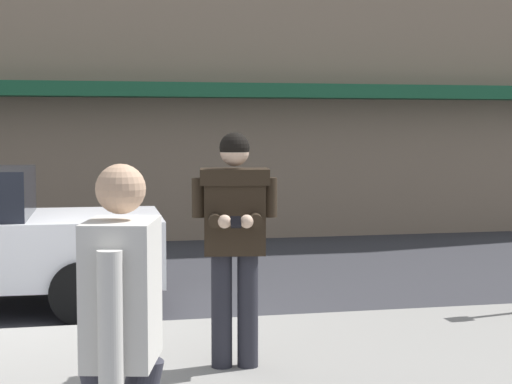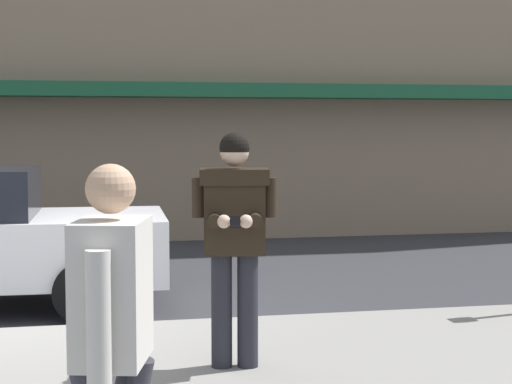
% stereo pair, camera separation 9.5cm
% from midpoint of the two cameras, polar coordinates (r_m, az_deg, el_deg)
% --- Properties ---
extents(ground_plane, '(80.00, 80.00, 0.00)m').
position_cam_midpoint_polar(ground_plane, '(8.50, -16.63, -9.32)').
color(ground_plane, '#333338').
extents(curb_paint_line, '(28.00, 0.12, 0.01)m').
position_cam_midpoint_polar(curb_paint_line, '(8.54, -9.81, -9.13)').
color(curb_paint_line, silver).
rests_on(curb_paint_line, ground).
extents(man_texting_on_phone, '(0.64, 0.62, 1.81)m').
position_cam_midpoint_polar(man_texting_on_phone, '(6.50, -1.86, -2.13)').
color(man_texting_on_phone, '#23232B').
rests_on(man_texting_on_phone, sidewalk).
extents(pedestrian_in_light_coat, '(0.40, 0.59, 1.70)m').
position_cam_midpoint_polar(pedestrian_in_light_coat, '(3.69, -9.63, -9.51)').
color(pedestrian_in_light_coat, '#33333D').
rests_on(pedestrian_in_light_coat, sidewalk).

